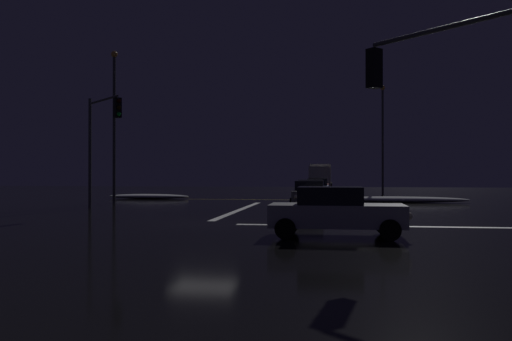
# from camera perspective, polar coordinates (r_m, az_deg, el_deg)

# --- Properties ---
(ground) EXTENTS (120.00, 120.00, 0.10)m
(ground) POSITION_cam_1_polar(r_m,az_deg,el_deg) (21.63, -5.48, -5.73)
(ground) COLOR black
(stop_line_north) EXTENTS (0.35, 14.61, 0.01)m
(stop_line_north) POSITION_cam_1_polar(r_m,az_deg,el_deg) (29.94, -1.67, -4.12)
(stop_line_north) COLOR white
(stop_line_north) RESTS_ON ground
(centre_line_ns) EXTENTS (22.00, 0.15, 0.01)m
(centre_line_ns) POSITION_cam_1_polar(r_m,az_deg,el_deg) (41.41, 1.03, -3.07)
(centre_line_ns) COLOR yellow
(centre_line_ns) RESTS_ON ground
(crosswalk_bar_east) EXTENTS (14.61, 0.40, 0.01)m
(crosswalk_bar_east) POSITION_cam_1_polar(r_m,az_deg,el_deg) (21.34, 17.76, -5.65)
(crosswalk_bar_east) COLOR white
(crosswalk_bar_east) RESTS_ON ground
(snow_bank_left_curb) EXTENTS (6.51, 1.50, 0.37)m
(snow_bank_left_curb) POSITION_cam_1_polar(r_m,az_deg,el_deg) (43.66, -11.19, -2.68)
(snow_bank_left_curb) COLOR white
(snow_bank_left_curb) RESTS_ON ground
(snow_bank_right_curb) EXTENTS (9.73, 1.50, 0.42)m
(snow_bank_right_curb) POSITION_cam_1_polar(r_m,az_deg,el_deg) (38.28, 14.46, -2.97)
(snow_bank_right_curb) COLOR white
(snow_bank_right_curb) RESTS_ON ground
(sedan_gray) EXTENTS (2.02, 4.33, 1.57)m
(sedan_gray) POSITION_cam_1_polar(r_m,az_deg,el_deg) (31.72, 5.63, -2.47)
(sedan_gray) COLOR slate
(sedan_gray) RESTS_ON ground
(sedan_black) EXTENTS (2.02, 4.33, 1.57)m
(sedan_black) POSITION_cam_1_polar(r_m,az_deg,el_deg) (37.64, 5.74, -2.13)
(sedan_black) COLOR black
(sedan_black) RESTS_ON ground
(sedan_blue) EXTENTS (2.02, 4.33, 1.57)m
(sedan_blue) POSITION_cam_1_polar(r_m,az_deg,el_deg) (44.06, 6.44, -1.87)
(sedan_blue) COLOR navy
(sedan_blue) RESTS_ON ground
(sedan_red) EXTENTS (2.02, 4.33, 1.57)m
(sedan_red) POSITION_cam_1_polar(r_m,az_deg,el_deg) (50.58, 6.60, -1.67)
(sedan_red) COLOR maroon
(sedan_red) RESTS_ON ground
(sedan_white) EXTENTS (2.02, 4.33, 1.57)m
(sedan_white) POSITION_cam_1_polar(r_m,az_deg,el_deg) (56.22, 6.36, -1.53)
(sedan_white) COLOR silver
(sedan_white) RESTS_ON ground
(box_truck) EXTENTS (2.68, 8.28, 3.08)m
(box_truck) POSITION_cam_1_polar(r_m,az_deg,el_deg) (63.79, 6.78, -0.57)
(box_truck) COLOR beige
(box_truck) RESTS_ON ground
(sedan_silver_crossing) EXTENTS (4.33, 2.02, 1.57)m
(sedan_silver_crossing) POSITION_cam_1_polar(r_m,az_deg,el_deg) (17.32, 8.33, -4.25)
(sedan_silver_crossing) COLOR #B7B7BC
(sedan_silver_crossing) RESTS_ON ground
(traffic_signal_se) EXTENTS (3.10, 3.10, 5.73)m
(traffic_signal_se) POSITION_cam_1_polar(r_m,az_deg,el_deg) (13.67, 19.30, 7.99)
(traffic_signal_se) COLOR #4C4C51
(traffic_signal_se) RESTS_ON ground
(traffic_signal_nw) EXTENTS (3.16, 3.16, 6.35)m
(traffic_signal_nw) POSITION_cam_1_polar(r_m,az_deg,el_deg) (31.44, -15.95, 4.04)
(traffic_signal_nw) COLOR #4C4C51
(traffic_signal_nw) RESTS_ON ground
(streetlamp_right_far) EXTENTS (0.44, 0.44, 10.10)m
(streetlamp_right_far) POSITION_cam_1_polar(r_m,az_deg,el_deg) (51.40, 13.14, 3.89)
(streetlamp_right_far) COLOR #424247
(streetlamp_right_far) RESTS_ON ground
(streetlamp_left_near) EXTENTS (0.44, 0.44, 10.30)m
(streetlamp_left_near) POSITION_cam_1_polar(r_m,az_deg,el_deg) (38.18, -14.65, 5.50)
(streetlamp_left_near) COLOR #424247
(streetlamp_left_near) RESTS_ON ground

